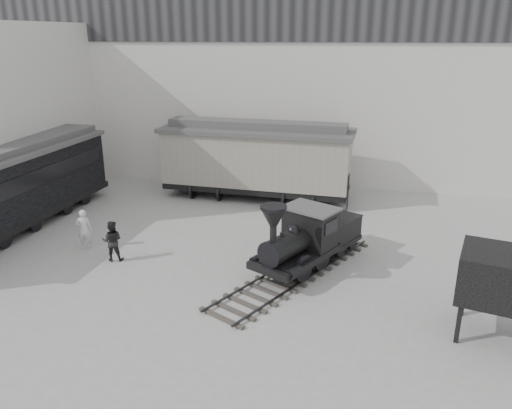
% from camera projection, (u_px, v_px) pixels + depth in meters
% --- Properties ---
extents(ground, '(90.00, 90.00, 0.00)m').
position_uv_depth(ground, '(222.00, 304.00, 16.48)').
color(ground, '#9E9E9B').
extents(north_wall, '(34.00, 2.51, 11.00)m').
position_uv_depth(north_wall, '(282.00, 87.00, 28.61)').
color(north_wall, silver).
rests_on(north_wall, ground).
extents(west_pavilion, '(7.00, 12.11, 9.00)m').
position_uv_depth(west_pavilion, '(1.00, 111.00, 26.67)').
color(west_pavilion, silver).
rests_on(west_pavilion, ground).
extents(locomotive, '(5.71, 8.21, 2.97)m').
position_uv_depth(locomotive, '(305.00, 242.00, 18.63)').
color(locomotive, '#423B37').
rests_on(locomotive, ground).
extents(boxcar, '(10.35, 3.94, 4.15)m').
position_uv_depth(boxcar, '(257.00, 158.00, 26.49)').
color(boxcar, black).
rests_on(boxcar, ground).
extents(passenger_coach, '(3.99, 13.60, 3.59)m').
position_uv_depth(passenger_coach, '(2.00, 191.00, 21.70)').
color(passenger_coach, black).
rests_on(passenger_coach, ground).
extents(visitor_a, '(0.72, 0.61, 1.69)m').
position_uv_depth(visitor_a, '(84.00, 229.00, 20.50)').
color(visitor_a, silver).
rests_on(visitor_a, ground).
extents(visitor_b, '(0.91, 0.78, 1.63)m').
position_uv_depth(visitor_b, '(112.00, 241.00, 19.41)').
color(visitor_b, black).
rests_on(visitor_b, ground).
extents(coal_hopper, '(2.89, 2.59, 2.65)m').
position_uv_depth(coal_hopper, '(504.00, 284.00, 14.19)').
color(coal_hopper, black).
rests_on(coal_hopper, ground).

